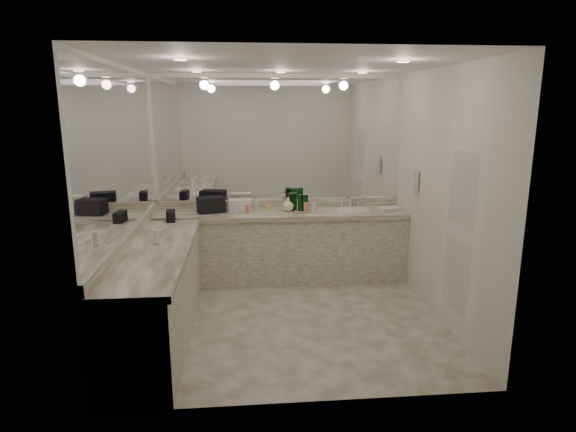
{
  "coord_description": "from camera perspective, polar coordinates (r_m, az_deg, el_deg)",
  "views": [
    {
      "loc": [
        -0.44,
        -4.74,
        2.21
      ],
      "look_at": [
        0.03,
        0.4,
        1.02
      ],
      "focal_mm": 30.0,
      "sensor_mm": 36.0,
      "label": 1
    }
  ],
  "objects": [
    {
      "name": "amenity_bottle_5",
      "position": [
        6.04,
        2.13,
        1.02
      ],
      "size": [
        0.05,
        0.05,
        0.13
      ],
      "primitive_type": "cylinder",
      "color": "#E57F66",
      "rests_on": "vanity_back_top"
    },
    {
      "name": "amenity_bottle_3",
      "position": [
        6.12,
        3.04,
        1.11
      ],
      "size": [
        0.06,
        0.06,
        0.11
      ],
      "primitive_type": "cylinder",
      "color": "white",
      "rests_on": "vanity_back_top"
    },
    {
      "name": "door",
      "position": [
        4.84,
        19.72,
        -1.7
      ],
      "size": [
        0.02,
        0.82,
        2.1
      ],
      "primitive_type": "cube",
      "color": "white",
      "rests_on": "wall_right"
    },
    {
      "name": "amenity_bottle_0",
      "position": [
        6.22,
        -2.3,
        1.08
      ],
      "size": [
        0.05,
        0.05,
        0.07
      ],
      "primitive_type": "cylinder",
      "color": "#F2D84C",
      "rests_on": "vanity_back_top"
    },
    {
      "name": "black_bag_spill",
      "position": [
        5.75,
        -13.71,
        0.03
      ],
      "size": [
        0.12,
        0.23,
        0.12
      ],
      "primitive_type": "cube",
      "rotation": [
        0.0,
        0.0,
        0.1
      ],
      "color": "black",
      "rests_on": "vanity_left_top"
    },
    {
      "name": "green_bottle_1",
      "position": [
        6.13,
        2.09,
        1.57
      ],
      "size": [
        0.07,
        0.07,
        0.21
      ],
      "primitive_type": "cylinder",
      "color": "#11561E",
      "rests_on": "vanity_back_top"
    },
    {
      "name": "vanity_back_top",
      "position": [
        6.09,
        -0.98,
        0.24
      ],
      "size": [
        3.2,
        0.64,
        0.06
      ],
      "primitive_type": "cube",
      "color": "beige",
      "rests_on": "vanity_back_base"
    },
    {
      "name": "amenity_bottle_1",
      "position": [
        6.04,
        -4.8,
        0.87
      ],
      "size": [
        0.04,
        0.04,
        0.1
      ],
      "primitive_type": "cylinder",
      "color": "#E57F66",
      "rests_on": "vanity_back_top"
    },
    {
      "name": "soap_bottle_b",
      "position": [
        6.05,
        -6.26,
        1.28
      ],
      "size": [
        0.1,
        0.1,
        0.19
      ],
      "primitive_type": "imported",
      "rotation": [
        0.0,
        0.0,
        -0.17
      ],
      "color": "silver",
      "rests_on": "vanity_back_top"
    },
    {
      "name": "black_toiletry_bag",
      "position": [
        6.11,
        -9.14,
        1.3
      ],
      "size": [
        0.37,
        0.28,
        0.19
      ],
      "primitive_type": "cube",
      "rotation": [
        0.0,
        0.0,
        0.26
      ],
      "color": "black",
      "rests_on": "vanity_back_top"
    },
    {
      "name": "amenity_bottle_7",
      "position": [
        6.19,
        -3.78,
        1.35
      ],
      "size": [
        0.05,
        0.05,
        0.14
      ],
      "primitive_type": "cylinder",
      "color": "silver",
      "rests_on": "vanity_back_top"
    },
    {
      "name": "green_bottle_3",
      "position": [
        6.2,
        0.36,
        1.77
      ],
      "size": [
        0.07,
        0.07,
        0.22
      ],
      "primitive_type": "cylinder",
      "color": "#11561E",
      "rests_on": "vanity_back_top"
    },
    {
      "name": "soap_bottle_a",
      "position": [
        6.12,
        -6.84,
        1.37
      ],
      "size": [
        0.08,
        0.08,
        0.18
      ],
      "primitive_type": "imported",
      "rotation": [
        0.0,
        0.0,
        0.18
      ],
      "color": "beige",
      "rests_on": "vanity_back_top"
    },
    {
      "name": "floor",
      "position": [
        5.24,
        0.06,
        -11.97
      ],
      "size": [
        3.2,
        3.2,
        0.0
      ],
      "primitive_type": "plane",
      "color": "beige",
      "rests_on": "ground"
    },
    {
      "name": "vanity_left_base",
      "position": [
        4.86,
        -15.25,
        -9.14
      ],
      "size": [
        0.6,
        2.4,
        0.84
      ],
      "primitive_type": "cube",
      "color": "silver",
      "rests_on": "floor"
    },
    {
      "name": "wall_back",
      "position": [
        6.32,
        -1.2,
        4.66
      ],
      "size": [
        3.2,
        0.02,
        2.6
      ],
      "primitive_type": "cube",
      "color": "silver",
      "rests_on": "floor"
    },
    {
      "name": "amenity_bottle_8",
      "position": [
        6.2,
        -0.14,
        1.32
      ],
      "size": [
        0.04,
        0.04,
        0.12
      ],
      "primitive_type": "cylinder",
      "color": "silver",
      "rests_on": "vanity_back_top"
    },
    {
      "name": "faucet",
      "position": [
        6.42,
        7.36,
        1.71
      ],
      "size": [
        0.24,
        0.16,
        0.14
      ],
      "primitive_type": "cube",
      "color": "silver",
      "rests_on": "vanity_back_top"
    },
    {
      "name": "wall_right",
      "position": [
        5.24,
        17.79,
        2.32
      ],
      "size": [
        0.02,
        3.0,
        2.6
      ],
      "primitive_type": "cube",
      "color": "silver",
      "rests_on": "floor"
    },
    {
      "name": "amenity_bottle_6",
      "position": [
        6.2,
        -9.51,
        1.1
      ],
      "size": [
        0.05,
        0.05,
        0.11
      ],
      "primitive_type": "cylinder",
      "color": "#F2D84C",
      "rests_on": "vanity_back_top"
    },
    {
      "name": "green_bottle_2",
      "position": [
        6.2,
        0.76,
        1.78
      ],
      "size": [
        0.07,
        0.07,
        0.22
      ],
      "primitive_type": "cylinder",
      "color": "#11561E",
      "rests_on": "vanity_back_top"
    },
    {
      "name": "wall_left",
      "position": [
        4.96,
        -18.69,
        1.69
      ],
      "size": [
        0.02,
        3.0,
        2.6
      ],
      "primitive_type": "cube",
      "color": "silver",
      "rests_on": "floor"
    },
    {
      "name": "vanity_back_base",
      "position": [
        6.21,
        -0.97,
        -3.79
      ],
      "size": [
        3.2,
        0.6,
        0.84
      ],
      "primitive_type": "cube",
      "color": "silver",
      "rests_on": "floor"
    },
    {
      "name": "sink",
      "position": [
        6.24,
        7.76,
        0.65
      ],
      "size": [
        0.44,
        0.44,
        0.03
      ],
      "primitive_type": "cylinder",
      "color": "white",
      "rests_on": "vanity_back_top"
    },
    {
      "name": "soap_bottle_c",
      "position": [
        6.1,
        0.01,
        1.42
      ],
      "size": [
        0.16,
        0.16,
        0.18
      ],
      "primitive_type": "imported",
      "rotation": [
        0.0,
        0.0,
        -0.11
      ],
      "color": "#FFF9A3",
      "rests_on": "vanity_back_top"
    },
    {
      "name": "mirror_back",
      "position": [
        6.25,
        -1.21,
        8.96
      ],
      "size": [
        3.12,
        0.01,
        1.55
      ],
      "primitive_type": "cube",
      "color": "white",
      "rests_on": "wall_back"
    },
    {
      "name": "mirror_left",
      "position": [
        4.89,
        -18.95,
        7.16
      ],
      "size": [
        0.01,
        2.92,
        1.55
      ],
      "primitive_type": "cube",
      "color": "white",
      "rests_on": "wall_left"
    },
    {
      "name": "backsplash_left",
      "position": [
        5.03,
        -18.18,
        -2.21
      ],
      "size": [
        0.04,
        3.0,
        0.1
      ],
      "primitive_type": "cube",
      "color": "beige",
      "rests_on": "vanity_left_top"
    },
    {
      "name": "amenity_bottle_4",
      "position": [
        6.18,
        -7.41,
        1.16
      ],
      "size": [
        0.04,
        0.04,
        0.12
      ],
      "primitive_type": "cylinder",
      "color": "#9966B2",
      "rests_on": "vanity_back_top"
    },
    {
      "name": "lotion_left",
      "position": [
        4.82,
        -15.36,
        -2.46
      ],
      "size": [
        0.06,
        0.06,
        0.14
      ],
      "primitive_type": "cylinder",
      "color": "white",
      "rests_on": "vanity_left_top"
    },
    {
      "name": "backsplash_back",
      "position": [
        6.36,
        -1.17,
        1.51
      ],
      "size": [
        3.2,
        0.04,
        0.1
      ],
      "primitive_type": "cube",
      "color": "beige",
      "rests_on": "vanity_back_top"
    },
    {
      "name": "ceiling",
      "position": [
        4.77,
        0.06,
        17.64
      ],
      "size": [
        3.2,
        3.2,
        0.0
      ],
      "primitive_type": "plane",
      "color": "white",
      "rests_on": "floor"
    },
    {
      "name": "green_bottle_0",
      "position": [
        6.12,
        0.43,
        1.64
      ],
      "size": [
        0.07,
        0.07,
        0.22
      ],
      "primitive_type": "cylinder",
      "color": "#11561E",
      "rests_on": "vanity_back_top"
    },
    {
      "name": "hand_towel",
      "position": [
        6.29,
        11.95,
        0.84
      ],
      "size": [
        0.28,
        0.22,
        0.04
      ],
      "primitive_type": "cube",
      "rotation": [
        0.0,
        0.0,
        0.25
      ],
      "color": "white",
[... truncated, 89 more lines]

